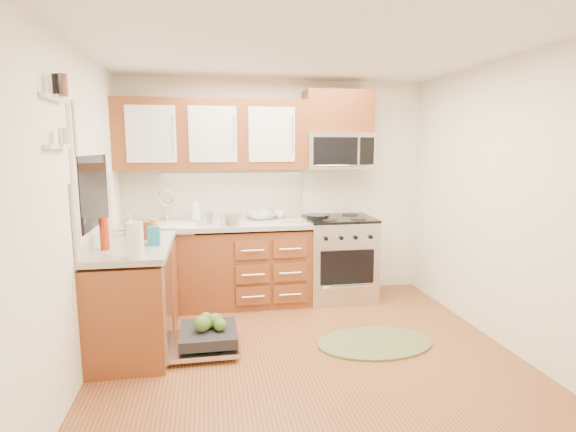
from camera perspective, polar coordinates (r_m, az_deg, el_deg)
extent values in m
plane|color=brown|center=(3.94, 2.61, -17.54)|extent=(3.50, 3.50, 0.00)
plane|color=white|center=(3.61, 2.91, 20.81)|extent=(3.50, 3.50, 0.00)
cube|color=white|center=(5.27, -1.48, 3.39)|extent=(3.50, 0.04, 2.50)
cube|color=white|center=(1.93, 14.44, -6.47)|extent=(3.50, 0.04, 2.50)
cube|color=white|center=(3.61, -25.47, 0.00)|extent=(0.04, 3.50, 2.50)
cube|color=white|center=(4.31, 26.10, 1.26)|extent=(0.04, 3.50, 2.50)
cube|color=#5C2714|center=(5.07, -9.11, -6.44)|extent=(2.05, 0.60, 0.85)
cube|color=#5C2714|center=(4.23, -18.86, -9.90)|extent=(0.60, 1.25, 0.85)
cube|color=#AAA39C|center=(4.96, -9.24, -1.16)|extent=(2.07, 0.64, 0.05)
cube|color=#AAA39C|center=(4.11, -19.05, -3.60)|extent=(0.64, 1.27, 0.05)
cube|color=beige|center=(5.21, -9.38, 2.76)|extent=(2.05, 0.02, 0.57)
cube|color=beige|center=(4.11, -23.33, 0.56)|extent=(0.02, 1.25, 0.57)
cube|color=#5C2714|center=(5.24, 6.34, 12.99)|extent=(0.76, 0.35, 0.47)
cube|color=white|center=(4.05, -23.65, 9.94)|extent=(0.02, 0.96, 0.40)
cube|color=white|center=(3.24, -27.55, 13.16)|extent=(0.04, 0.40, 0.03)
cube|color=white|center=(3.23, -27.17, 7.86)|extent=(0.04, 0.40, 0.03)
cylinder|color=black|center=(5.01, 3.73, -0.11)|extent=(0.30, 0.30, 0.05)
cylinder|color=silver|center=(4.76, -7.25, -0.46)|extent=(0.24, 0.24, 0.13)
cube|color=#B17C50|center=(4.96, 0.44, -0.64)|extent=(0.28, 0.23, 0.02)
cylinder|color=silver|center=(4.83, -10.05, -0.29)|extent=(0.09, 0.09, 0.14)
cylinder|color=white|center=(3.53, -18.85, -2.91)|extent=(0.13, 0.13, 0.27)
cylinder|color=gold|center=(4.02, -16.56, -1.85)|extent=(0.09, 0.09, 0.21)
cylinder|color=#B02A0E|center=(3.89, -22.29, -2.10)|extent=(0.08, 0.08, 0.26)
cube|color=brown|center=(4.27, -17.77, -1.69)|extent=(0.18, 0.15, 0.16)
cube|color=teal|center=(3.95, -16.66, -2.44)|extent=(0.10, 0.06, 0.16)
imported|color=#999999|center=(5.14, -3.18, -0.08)|extent=(0.32, 0.32, 0.06)
imported|color=#999999|center=(5.13, -3.60, 0.05)|extent=(0.31, 0.31, 0.08)
imported|color=#999999|center=(5.21, -1.10, 0.29)|extent=(0.17, 0.17, 0.10)
imported|color=#999999|center=(5.04, -11.63, 0.75)|extent=(0.13, 0.13, 0.27)
imported|color=#999999|center=(4.46, -19.45, -1.09)|extent=(0.11, 0.11, 0.19)
imported|color=#999999|center=(4.36, -16.98, -1.35)|extent=(0.15, 0.15, 0.17)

